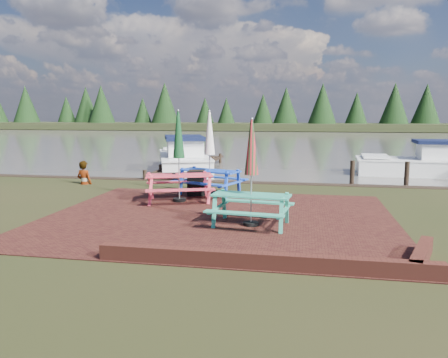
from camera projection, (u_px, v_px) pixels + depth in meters
name	position (u px, v px, depth m)	size (l,w,h in m)	color
ground	(210.00, 228.00, 10.43)	(120.00, 120.00, 0.00)	black
paving	(218.00, 217.00, 11.40)	(9.00, 7.50, 0.02)	#361411
brick_wall	(300.00, 260.00, 7.66)	(6.21, 1.79, 0.30)	#4C1E16
water	(285.00, 139.00, 46.39)	(120.00, 60.00, 0.02)	#45423B
far_treeline	(293.00, 110.00, 74.10)	(120.00, 10.00, 8.10)	black
picnic_table_teal	(251.00, 189.00, 10.43)	(2.04, 1.86, 2.57)	teal
picnic_table_red	(179.00, 170.00, 13.33)	(2.49, 2.35, 2.79)	#CE3546
picnic_table_blue	(210.00, 166.00, 14.45)	(2.49, 2.35, 2.78)	blue
chalkboard	(196.00, 183.00, 14.27)	(0.57, 0.64, 0.87)	black
jetty	(190.00, 165.00, 22.01)	(1.76, 9.08, 1.00)	black
boat_jetty	(184.00, 159.00, 22.28)	(4.47, 7.18, 1.97)	white
boat_near	(435.00, 164.00, 20.41)	(6.89, 2.73, 1.83)	white
person	(83.00, 161.00, 16.74)	(0.65, 0.43, 1.78)	gray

